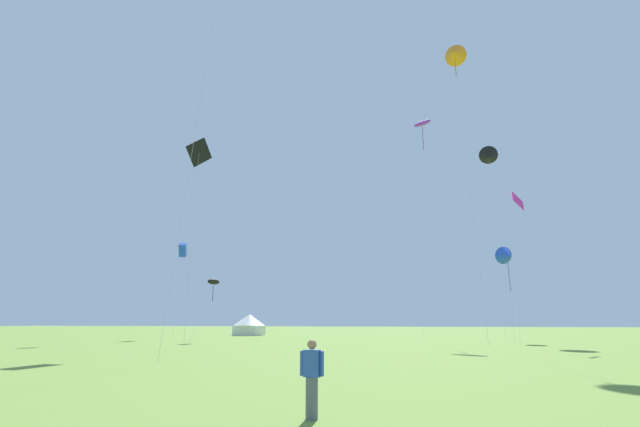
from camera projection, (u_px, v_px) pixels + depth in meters
kite_red_diamond at (194, 155)px, 68.96m from camera, size 2.31×2.02×29.83m
kite_purple_parafoil at (422, 124)px, 61.58m from camera, size 2.87×3.35×29.63m
kite_black_diamond at (199, 153)px, 41.05m from camera, size 1.31×2.72×18.92m
kite_blue_box at (183, 250)px, 62.12m from camera, size 1.42×1.91×13.01m
kite_black_parafoil at (214, 282)px, 49.80m from camera, size 2.27×2.63×6.95m
kite_orange_delta at (454, 54)px, 47.99m from camera, size 2.86×3.80×31.96m
kite_magenta_diamond at (518, 202)px, 42.11m from camera, size 2.15×2.97×14.46m
kite_black_delta at (489, 156)px, 59.08m from camera, size 2.80×3.43×25.33m
kite_blue_delta at (507, 256)px, 50.52m from camera, size 2.57×3.26×10.66m
person_spectator at (312, 380)px, 10.06m from camera, size 0.57×0.33×1.73m
festival_tent_left at (249, 324)px, 70.74m from camera, size 5.07×5.07×3.30m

